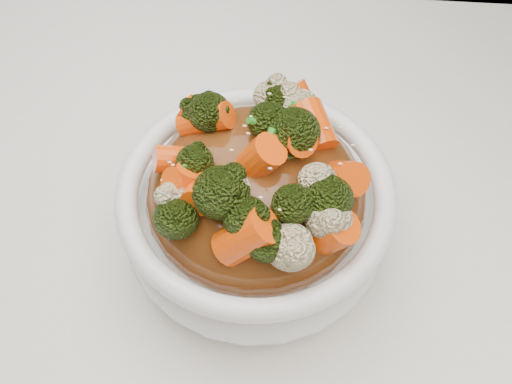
# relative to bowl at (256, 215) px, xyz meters

# --- Properties ---
(tablecloth) EXTENTS (1.20, 0.80, 0.04)m
(tablecloth) POSITION_rel_bowl_xyz_m (0.03, -0.05, -0.06)
(tablecloth) COLOR white
(tablecloth) RESTS_ON dining_table
(bowl) EXTENTS (0.23, 0.23, 0.08)m
(bowl) POSITION_rel_bowl_xyz_m (0.00, 0.00, 0.00)
(bowl) COLOR white
(bowl) RESTS_ON tablecloth
(sauce_base) EXTENTS (0.18, 0.18, 0.09)m
(sauce_base) POSITION_rel_bowl_xyz_m (0.00, 0.00, 0.03)
(sauce_base) COLOR #5C2D0F
(sauce_base) RESTS_ON bowl
(carrots) EXTENTS (0.18, 0.18, 0.05)m
(carrots) POSITION_rel_bowl_xyz_m (0.00, 0.00, 0.09)
(carrots) COLOR #FC4F08
(carrots) RESTS_ON sauce_base
(broccoli) EXTENTS (0.18, 0.18, 0.04)m
(broccoli) POSITION_rel_bowl_xyz_m (0.00, 0.00, 0.09)
(broccoli) COLOR black
(broccoli) RESTS_ON sauce_base
(cauliflower) EXTENTS (0.18, 0.18, 0.03)m
(cauliflower) POSITION_rel_bowl_xyz_m (0.00, 0.00, 0.09)
(cauliflower) COLOR beige
(cauliflower) RESTS_ON sauce_base
(scallions) EXTENTS (0.14, 0.14, 0.02)m
(scallions) POSITION_rel_bowl_xyz_m (-0.00, 0.00, 0.09)
(scallions) COLOR #2B8B20
(scallions) RESTS_ON sauce_base
(sesame_seeds) EXTENTS (0.17, 0.17, 0.01)m
(sesame_seeds) POSITION_rel_bowl_xyz_m (-0.00, 0.00, 0.09)
(sesame_seeds) COLOR beige
(sesame_seeds) RESTS_ON sauce_base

